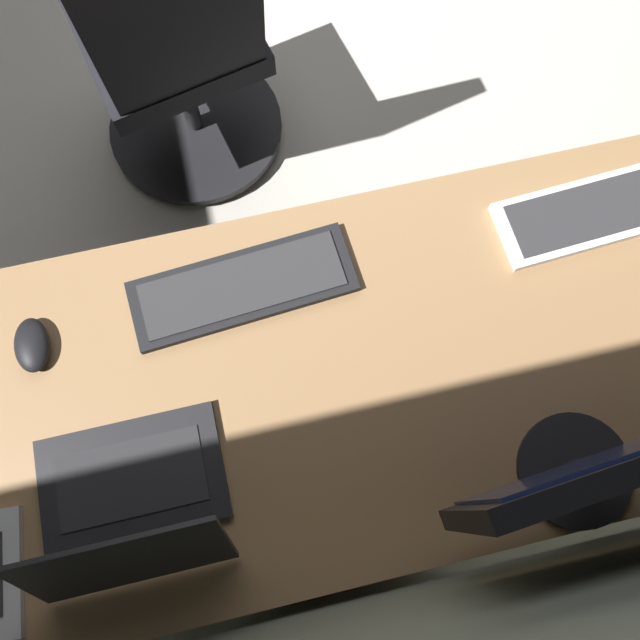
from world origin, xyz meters
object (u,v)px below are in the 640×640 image
Objects in this scene: keyboard_spare at (242,287)px; office_chair at (178,58)px; keyboard_main at (603,209)px; mouse_main at (32,345)px; drawer_pedestal at (305,428)px; monitor_primary at (638,458)px; laptop_leftmost at (130,510)px.

office_chair reaches higher than keyboard_spare.
keyboard_main is 1.11m from mouse_main.
drawer_pedestal is at bearing 103.81° from keyboard_spare.
monitor_primary is 0.71m from keyboard_spare.
drawer_pedestal is 0.79m from monitor_primary.
monitor_primary is 0.55× the size of office_chair.
laptop_leftmost reaches higher than drawer_pedestal.
drawer_pedestal is 1.30× the size of monitor_primary.
monitor_primary is 5.15× the size of mouse_main.
laptop_leftmost is at bearing 79.97° from office_chair.
monitor_primary is 1.25× the size of keyboard_main.
keyboard_spare is (0.06, -0.23, 0.39)m from drawer_pedestal.
monitor_primary reaches higher than keyboard_spare.
office_chair reaches higher than mouse_main.
laptop_leftmost is at bearing 113.19° from mouse_main.
monitor_primary reaches higher than drawer_pedestal.
keyboard_main reaches higher than drawer_pedestal.
laptop_leftmost reaches higher than mouse_main.
monitor_primary is 1.25× the size of keyboard_spare.
mouse_main is (0.14, -0.33, -0.03)m from laptop_leftmost.
keyboard_spare is at bearing -42.60° from monitor_primary.
monitor_primary is at bearing 172.15° from laptop_leftmost.
monitor_primary is at bearing 153.09° from drawer_pedestal.
office_chair is at bearing -65.76° from monitor_primary.
office_chair is (0.06, -0.77, -0.28)m from keyboard_spare.
drawer_pedestal is 0.80m from keyboard_main.
drawer_pedestal is 0.72× the size of office_chair.
office_chair reaches higher than laptop_leftmost.
drawer_pedestal is at bearing 96.41° from office_chair.
mouse_main reaches higher than keyboard_spare.
keyboard_main and keyboard_spare have the same top height.
keyboard_main is at bearing -115.59° from monitor_primary.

